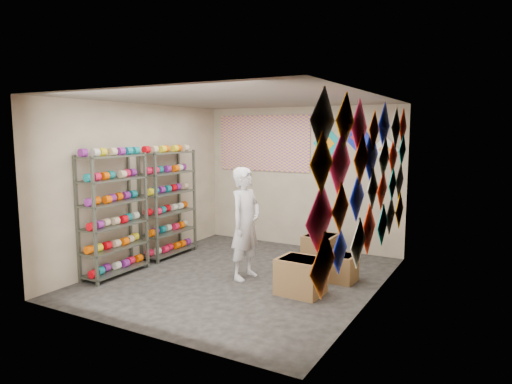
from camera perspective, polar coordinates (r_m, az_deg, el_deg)
The scene contains 12 objects.
ground at distance 7.17m, azimuth -1.90°, elevation -10.58°, with size 4.50×4.50×0.00m, color black.
room_walls at distance 6.84m, azimuth -1.96°, elevation 2.63°, with size 4.50×4.50×4.50m.
shelf_rack_front at distance 7.38m, azimuth -17.37°, elevation -2.79°, with size 0.40×1.10×1.90m, color #4C5147.
shelf_rack_back at distance 8.32m, azimuth -10.89°, elevation -1.44°, with size 0.40×1.10×1.90m, color #4C5147.
string_spools at distance 7.82m, azimuth -13.96°, elevation -1.39°, with size 0.12×2.36×0.12m.
kite_wall_display at distance 6.00m, azimuth 14.13°, elevation 1.75°, with size 0.06×4.30×2.07m.
back_wall_kites at distance 8.45m, azimuth 11.98°, elevation 5.99°, with size 1.59×0.02×0.72m.
poster at distance 9.15m, azimuth 0.95°, elevation 6.11°, with size 2.00×0.01×1.10m, color #89489C.
shopkeeper at distance 6.92m, azimuth -1.32°, elevation -3.94°, with size 0.47×0.66×1.70m, color silver.
carton_a at distance 6.43m, azimuth 5.61°, elevation -10.42°, with size 0.60×0.50×0.50m, color brown.
carton_b at distance 7.05m, azimuth 10.28°, elevation -9.27°, with size 0.50×0.41×0.41m, color brown.
carton_c at distance 7.92m, azimuth 8.06°, elevation -7.05°, with size 0.51×0.56×0.49m, color brown.
Camera 1 is at (3.51, -5.84, 2.24)m, focal length 32.00 mm.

